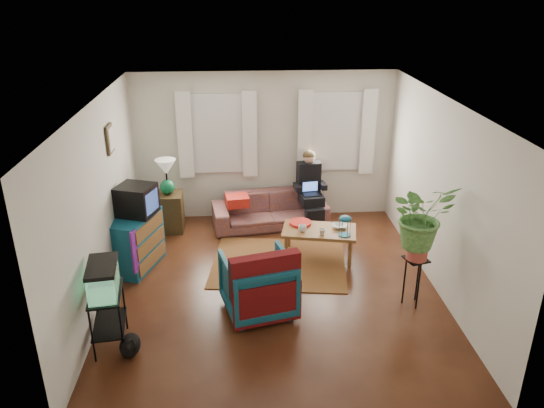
{
  "coord_description": "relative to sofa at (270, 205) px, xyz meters",
  "views": [
    {
      "loc": [
        -0.44,
        -6.38,
        3.99
      ],
      "look_at": [
        0.0,
        0.4,
        1.1
      ],
      "focal_mm": 35.0,
      "sensor_mm": 36.0,
      "label": 1
    }
  ],
  "objects": [
    {
      "name": "birdcage",
      "position": [
        1.03,
        -1.41,
        0.24
      ],
      "size": [
        0.22,
        0.22,
        0.32
      ],
      "primitive_type": null,
      "rotation": [
        0.0,
        0.0,
        -0.2
      ],
      "color": "#115B6B",
      "rests_on": "coffee_table"
    },
    {
      "name": "snack_tray",
      "position": [
        0.42,
        -0.98,
        0.1
      ],
      "size": [
        0.41,
        0.41,
        0.04
      ],
      "primitive_type": "cylinder",
      "rotation": [
        0.0,
        0.0,
        -0.2
      ],
      "color": "#B21414",
      "rests_on": "coffee_table"
    },
    {
      "name": "crt_tv",
      "position": [
        -2.01,
        -1.25,
        0.67
      ],
      "size": [
        0.63,
        0.6,
        0.44
      ],
      "primitive_type": "cube",
      "rotation": [
        0.0,
        0.0,
        -0.33
      ],
      "color": "black",
      "rests_on": "dresser"
    },
    {
      "name": "window_left",
      "position": [
        -0.87,
        0.43,
        1.17
      ],
      "size": [
        1.08,
        0.04,
        1.38
      ],
      "primitive_type": "cube",
      "color": "white",
      "rests_on": "wall_back"
    },
    {
      "name": "cup_a",
      "position": [
        0.42,
        -1.24,
        0.13
      ],
      "size": [
        0.15,
        0.15,
        0.1
      ],
      "primitive_type": "imported",
      "rotation": [
        0.0,
        0.0,
        -0.2
      ],
      "color": "white",
      "rests_on": "coffee_table"
    },
    {
      "name": "potted_plant",
      "position": [
        1.72,
        -2.59,
        0.77
      ],
      "size": [
        0.93,
        0.86,
        0.87
      ],
      "primitive_type": "imported",
      "rotation": [
        0.0,
        0.0,
        0.27
      ],
      "color": "#599947",
      "rests_on": "plant_stand"
    },
    {
      "name": "coffee_table",
      "position": [
        0.68,
        -1.19,
        -0.15
      ],
      "size": [
        1.21,
        0.82,
        0.46
      ],
      "primitive_type": "cube",
      "rotation": [
        0.0,
        0.0,
        -0.2
      ],
      "color": "brown",
      "rests_on": "floor"
    },
    {
      "name": "black_cat",
      "position": [
        -1.82,
        -3.39,
        -0.23
      ],
      "size": [
        0.31,
        0.4,
        0.31
      ],
      "primitive_type": "ellipsoid",
      "rotation": [
        0.0,
        0.0,
        0.23
      ],
      "color": "black",
      "rests_on": "floor"
    },
    {
      "name": "bowl",
      "position": [
        1.0,
        -1.15,
        0.1
      ],
      "size": [
        0.26,
        0.26,
        0.05
      ],
      "primitive_type": "imported",
      "rotation": [
        0.0,
        0.0,
        -0.2
      ],
      "color": "white",
      "rests_on": "coffee_table"
    },
    {
      "name": "side_table",
      "position": [
        -1.72,
        -0.09,
        -0.05
      ],
      "size": [
        0.46,
        0.46,
        0.67
      ],
      "primitive_type": "cube",
      "rotation": [
        0.0,
        0.0,
        -0.0
      ],
      "color": "#3A2815",
      "rests_on": "floor"
    },
    {
      "name": "aquarium_stand",
      "position": [
        -2.07,
        -3.19,
        -0.03
      ],
      "size": [
        0.44,
        0.68,
        0.71
      ],
      "primitive_type": "cube",
      "rotation": [
        0.0,
        0.0,
        0.13
      ],
      "color": "black",
      "rests_on": "floor"
    },
    {
      "name": "armchair",
      "position": [
        -0.32,
        -2.6,
        0.05
      ],
      "size": [
        1.01,
        0.98,
        0.87
      ],
      "primitive_type": "imported",
      "rotation": [
        0.0,
        0.0,
        3.39
      ],
      "color": "#115C67",
      "rests_on": "floor"
    },
    {
      "name": "curtains_left",
      "position": [
        -0.87,
        0.35,
        1.17
      ],
      "size": [
        1.36,
        0.06,
        1.5
      ],
      "primitive_type": "cube",
      "color": "white",
      "rests_on": "wall_back"
    },
    {
      "name": "ceiling",
      "position": [
        -0.07,
        -2.05,
        2.22
      ],
      "size": [
        4.5,
        5.0,
        0.01
      ],
      "primitive_type": "cube",
      "color": "white",
      "rests_on": "wall_back"
    },
    {
      "name": "seated_person",
      "position": [
        0.7,
        0.1,
        0.2
      ],
      "size": [
        0.57,
        0.67,
        1.17
      ],
      "primitive_type": null,
      "rotation": [
        0.0,
        0.0,
        0.14
      ],
      "color": "black",
      "rests_on": "sofa"
    },
    {
      "name": "sofa",
      "position": [
        0.0,
        0.0,
        0.0
      ],
      "size": [
        2.05,
        1.03,
        0.77
      ],
      "primitive_type": "imported",
      "rotation": [
        0.0,
        0.0,
        0.14
      ],
      "color": "brown",
      "rests_on": "floor"
    },
    {
      "name": "picture_frame",
      "position": [
        -2.29,
        -1.2,
        1.57
      ],
      "size": [
        0.04,
        0.32,
        0.4
      ],
      "primitive_type": "cube",
      "color": "#3D2616",
      "rests_on": "wall_left"
    },
    {
      "name": "serape_throw",
      "position": [
        -0.23,
        -2.92,
        0.23
      ],
      "size": [
        0.89,
        0.41,
        0.71
      ],
      "primitive_type": "cube",
      "rotation": [
        0.0,
        0.0,
        0.25
      ],
      "color": "#9E0A0A",
      "rests_on": "armchair"
    },
    {
      "name": "curtains_right",
      "position": [
        1.18,
        0.35,
        1.17
      ],
      "size": [
        1.36,
        0.06,
        1.5
      ],
      "primitive_type": "cube",
      "color": "white",
      "rests_on": "wall_back"
    },
    {
      "name": "floor",
      "position": [
        -0.07,
        -2.05,
        -0.38
      ],
      "size": [
        4.5,
        5.0,
        0.01
      ],
      "primitive_type": "cube",
      "color": "#4F2B14",
      "rests_on": "ground"
    },
    {
      "name": "table_lamp",
      "position": [
        -1.72,
        -0.09,
        0.57
      ],
      "size": [
        0.35,
        0.35,
        0.61
      ],
      "primitive_type": null,
      "rotation": [
        0.0,
        0.0,
        -0.0
      ],
      "color": "white",
      "rests_on": "side_table"
    },
    {
      "name": "wall_right",
      "position": [
        2.18,
        -2.05,
        0.92
      ],
      "size": [
        0.01,
        5.0,
        2.6
      ],
      "primitive_type": "cube",
      "color": "silver",
      "rests_on": "floor"
    },
    {
      "name": "dresser",
      "position": [
        -2.06,
        -1.33,
        0.03
      ],
      "size": [
        0.73,
        1.02,
        0.83
      ],
      "primitive_type": "cube",
      "rotation": [
        0.0,
        0.0,
        -0.33
      ],
      "color": "#115669",
      "rests_on": "floor"
    },
    {
      "name": "cup_b",
      "position": [
        0.7,
        -1.38,
        0.12
      ],
      "size": [
        0.12,
        0.12,
        0.1
      ],
      "primitive_type": "imported",
      "rotation": [
        0.0,
        0.0,
        -0.2
      ],
      "color": "beige",
      "rests_on": "coffee_table"
    },
    {
      "name": "plant_stand",
      "position": [
        1.72,
        -2.59,
        -0.04
      ],
      "size": [
        0.36,
        0.36,
        0.69
      ],
      "primitive_type": "cube",
      "rotation": [
        0.0,
        0.0,
        0.27
      ],
      "color": "black",
      "rests_on": "floor"
    },
    {
      "name": "area_rug",
      "position": [
        0.05,
        -1.39,
        -0.38
      ],
      "size": [
        2.19,
        1.85,
        0.01
      ],
      "primitive_type": "cube",
      "rotation": [
        0.0,
        0.0,
        -0.13
      ],
      "color": "maroon",
      "rests_on": "floor"
    },
    {
      "name": "window_right",
      "position": [
        1.18,
        0.43,
        1.17
      ],
      "size": [
        1.08,
        0.04,
        1.38
      ],
      "primitive_type": "cube",
      "color": "white",
      "rests_on": "wall_back"
    },
    {
      "name": "wall_front",
      "position": [
        -0.07,
        -4.55,
        0.92
      ],
      "size": [
        4.5,
        0.01,
        2.6
      ],
      "primitive_type": "cube",
      "color": "silver",
      "rests_on": "floor"
    },
    {
      "name": "wall_back",
      "position": [
        -0.07,
        0.45,
        0.92
      ],
      "size": [
        4.5,
        0.01,
        2.6
      ],
      "primitive_type": "cube",
      "color": "silver",
      "rests_on": "floor"
    },
    {
      "name": "wall_left",
      "position": [
        -2.32,
        -2.05,
        0.92
      ],
      "size": [
        0.01,
        5.0,
        2.6
      ],
      "primitive_type": "cube",
      "color": "silver",
      "rests_on": "floor"
    },
    {
      "name": "aquarium",
      "position": [
        -2.07,
        -3.19,
        0.52
      ],
      "size": [
        0.39,
        0.62,
        0.38
      ],
      "primitive_type": "cube",
      "rotation": [
        0.0,
        0.0,
        0.13
      ],
      "color": "#7FD899",
      "rests_on": "aquarium_stand"
    }
  ]
}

